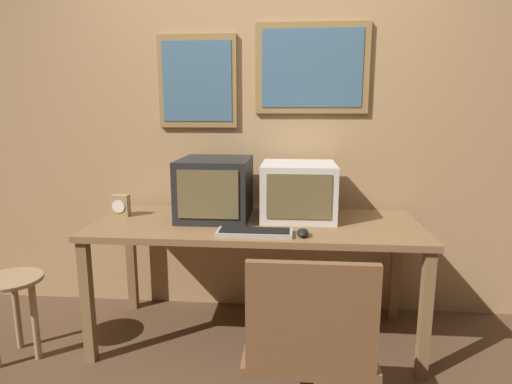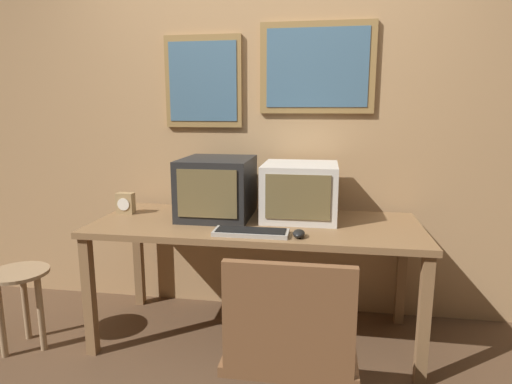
% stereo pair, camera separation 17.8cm
% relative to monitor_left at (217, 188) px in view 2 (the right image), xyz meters
% --- Properties ---
extents(wall_back, '(8.00, 0.08, 2.60)m').
position_rel_monitor_left_xyz_m(wall_back, '(0.26, 0.36, 0.40)').
color(wall_back, tan).
rests_on(wall_back, ground_plane).
extents(desk, '(1.89, 0.75, 0.73)m').
position_rel_monitor_left_xyz_m(desk, '(0.26, -0.10, -0.25)').
color(desk, olive).
rests_on(desk, ground_plane).
extents(monitor_left, '(0.42, 0.48, 0.36)m').
position_rel_monitor_left_xyz_m(monitor_left, '(0.00, 0.00, 0.00)').
color(monitor_left, black).
rests_on(monitor_left, desk).
extents(monitor_right, '(0.44, 0.44, 0.33)m').
position_rel_monitor_left_xyz_m(monitor_right, '(0.50, 0.04, -0.01)').
color(monitor_right, beige).
rests_on(monitor_right, desk).
extents(keyboard_main, '(0.40, 0.15, 0.03)m').
position_rel_monitor_left_xyz_m(keyboard_main, '(0.27, -0.36, -0.17)').
color(keyboard_main, '#A8A399').
rests_on(keyboard_main, desk).
extents(mouse_near_keyboard, '(0.06, 0.10, 0.04)m').
position_rel_monitor_left_xyz_m(mouse_near_keyboard, '(0.52, -0.37, -0.16)').
color(mouse_near_keyboard, black).
rests_on(mouse_near_keyboard, desk).
extents(desk_clock, '(0.11, 0.06, 0.13)m').
position_rel_monitor_left_xyz_m(desk_clock, '(-0.59, -0.03, -0.11)').
color(desk_clock, '#A38456').
rests_on(desk_clock, desk).
extents(office_chair, '(0.51, 0.51, 0.88)m').
position_rel_monitor_left_xyz_m(office_chair, '(0.54, -0.99, -0.52)').
color(office_chair, black).
rests_on(office_chair, ground_plane).
extents(side_stool, '(0.33, 0.33, 0.48)m').
position_rel_monitor_left_xyz_m(side_stool, '(-1.06, -0.44, -0.55)').
color(side_stool, '#9E7F5B').
rests_on(side_stool, ground_plane).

